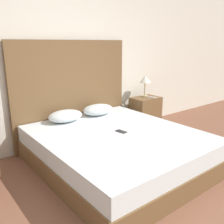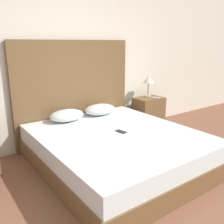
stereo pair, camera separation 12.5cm
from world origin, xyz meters
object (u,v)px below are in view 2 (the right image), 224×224
Objects in this scene: nightstand at (148,113)px; phone_on_nightstand at (156,98)px; table_lamp at (149,80)px; phone_on_bed at (121,132)px; bed at (117,149)px.

nightstand is 0.33m from phone_on_nightstand.
table_lamp reaches higher than phone_on_nightstand.
table_lamp is at bearing 34.16° from phone_on_bed.
phone_on_nightstand is at bearing -75.79° from table_lamp.
table_lamp is (1.33, 0.90, 0.44)m from phone_on_bed.
nightstand is 0.61m from table_lamp.
table_lamp is at bearing 61.28° from nightstand.
phone_on_nightstand is (0.04, -0.16, -0.30)m from table_lamp.
bed is 1.58m from nightstand.
bed is at bearing -152.99° from phone_on_nightstand.
phone_on_bed is 0.27× the size of nightstand.
phone_on_nightstand is at bearing -48.20° from nightstand.
phone_on_bed is 1.56m from phone_on_nightstand.
phone_on_bed is 1.54m from nightstand.
nightstand is at bearing 31.31° from bed.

